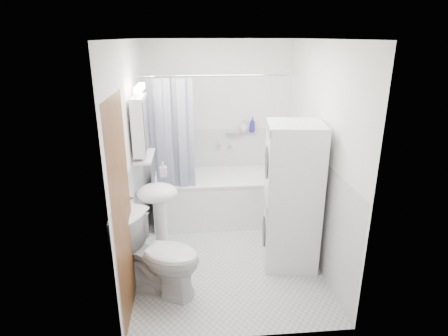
{
  "coord_description": "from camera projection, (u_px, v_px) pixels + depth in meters",
  "views": [
    {
      "loc": [
        -0.38,
        -3.81,
        2.42
      ],
      "look_at": [
        -0.02,
        0.15,
        1.02
      ],
      "focal_mm": 30.0,
      "sensor_mm": 36.0,
      "label": 1
    }
  ],
  "objects": [
    {
      "name": "floor",
      "position": [
        227.0,
        254.0,
        4.42
      ],
      "size": [
        2.6,
        2.6,
        0.0
      ],
      "primitive_type": "plane",
      "color": "silver",
      "rests_on": "ground"
    },
    {
      "name": "shower_curtain",
      "position": [
        172.0,
        140.0,
        4.49
      ],
      "size": [
        0.55,
        0.02,
        1.45
      ],
      "color": "#161D4D",
      "rests_on": "curtain_rod"
    },
    {
      "name": "tub_spout",
      "position": [
        229.0,
        146.0,
        5.28
      ],
      "size": [
        0.04,
        0.12,
        0.04
      ],
      "primitive_type": "cylinder",
      "rotation": [
        1.57,
        0.0,
        0.0
      ],
      "color": "silver",
      "rests_on": "room_walls"
    },
    {
      "name": "curtain_rod",
      "position": [
        219.0,
        76.0,
        4.29
      ],
      "size": [
        1.88,
        0.02,
        0.02
      ],
      "primitive_type": "cylinder",
      "rotation": [
        0.0,
        1.57,
        0.0
      ],
      "color": "silver",
      "rests_on": "room_walls"
    },
    {
      "name": "soap_pump",
      "position": [
        163.0,
        173.0,
        4.28
      ],
      "size": [
        0.08,
        0.17,
        0.08
      ],
      "primitive_type": "imported",
      "color": "gray",
      "rests_on": "sink"
    },
    {
      "name": "bathtub",
      "position": [
        217.0,
        195.0,
        5.16
      ],
      "size": [
        1.7,
        0.8,
        0.65
      ],
      "color": "white",
      "rests_on": "ground"
    },
    {
      "name": "medicine_cabinet",
      "position": [
        141.0,
        123.0,
        3.91
      ],
      "size": [
        0.13,
        0.5,
        0.71
      ],
      "color": "white",
      "rests_on": "room_walls"
    },
    {
      "name": "washer_dryer",
      "position": [
        292.0,
        196.0,
        4.02
      ],
      "size": [
        0.64,
        0.63,
        1.6
      ],
      "rotation": [
        0.0,
        0.0,
        -0.13
      ],
      "color": "white",
      "rests_on": "ground"
    },
    {
      "name": "door",
      "position": [
        132.0,
        198.0,
        3.49
      ],
      "size": [
        0.05,
        2.0,
        2.0
      ],
      "color": "brown",
      "rests_on": "ground"
    },
    {
      "name": "room_walls",
      "position": [
        227.0,
        131.0,
        3.92
      ],
      "size": [
        2.6,
        2.6,
        2.6
      ],
      "color": "white",
      "rests_on": "ground"
    },
    {
      "name": "shelf_bottle",
      "position": [
        143.0,
        156.0,
        3.88
      ],
      "size": [
        0.07,
        0.18,
        0.07
      ],
      "primitive_type": "imported",
      "color": "gray",
      "rests_on": "shelf"
    },
    {
      "name": "toilet",
      "position": [
        160.0,
        256.0,
        3.64
      ],
      "size": [
        0.95,
        0.76,
        0.81
      ],
      "primitive_type": "imported",
      "rotation": [
        0.0,
        0.0,
        1.14
      ],
      "color": "white",
      "rests_on": "ground"
    },
    {
      "name": "sink",
      "position": [
        159.0,
        205.0,
        4.03
      ],
      "size": [
        0.44,
        0.37,
        1.04
      ],
      "color": "white",
      "rests_on": "ground"
    },
    {
      "name": "shelf",
      "position": [
        145.0,
        156.0,
        4.04
      ],
      "size": [
        0.18,
        0.54,
        0.02
      ],
      "primitive_type": "cube",
      "color": "silver",
      "rests_on": "room_walls"
    },
    {
      "name": "wainscot",
      "position": [
        225.0,
        197.0,
        4.49
      ],
      "size": [
        1.98,
        2.58,
        2.58
      ],
      "color": "white",
      "rests_on": "ground"
    },
    {
      "name": "shampoo_b",
      "position": [
        252.0,
        129.0,
        5.22
      ],
      "size": [
        0.08,
        0.21,
        0.08
      ],
      "primitive_type": "imported",
      "color": "navy",
      "rests_on": "shower_caddy"
    },
    {
      "name": "shelf_cup",
      "position": [
        145.0,
        148.0,
        4.13
      ],
      "size": [
        0.1,
        0.09,
        0.1
      ],
      "primitive_type": "imported",
      "color": "gray",
      "rests_on": "shelf"
    },
    {
      "name": "shampoo_a",
      "position": [
        244.0,
        128.0,
        5.2
      ],
      "size": [
        0.13,
        0.17,
        0.13
      ],
      "primitive_type": "imported",
      "color": "gray",
      "rests_on": "shower_caddy"
    },
    {
      "name": "towel",
      "position": [
        146.0,
        129.0,
        4.6
      ],
      "size": [
        0.07,
        0.32,
        0.76
      ],
      "color": "#55131D",
      "rests_on": "room_walls"
    },
    {
      "name": "shower_caddy",
      "position": [
        233.0,
        133.0,
        5.22
      ],
      "size": [
        0.22,
        0.06,
        0.02
      ],
      "primitive_type": "cube",
      "color": "silver",
      "rests_on": "room_walls"
    }
  ]
}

